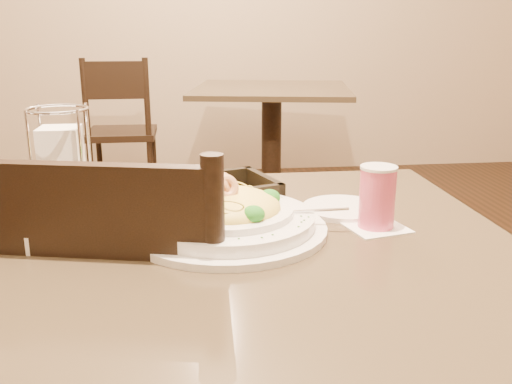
{
  "coord_description": "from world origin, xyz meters",
  "views": [
    {
      "loc": [
        -0.11,
        -0.91,
        1.12
      ],
      "look_at": [
        0.0,
        0.02,
        0.84
      ],
      "focal_mm": 40.0,
      "sensor_mm": 36.0,
      "label": 1
    }
  ],
  "objects": [
    {
      "name": "side_plate",
      "position": [
        0.19,
        0.14,
        0.76
      ],
      "size": [
        0.18,
        0.18,
        0.01
      ],
      "primitive_type": "cylinder",
      "rotation": [
        0.0,
        0.0,
        0.16
      ],
      "color": "white",
      "rests_on": "main_table"
    },
    {
      "name": "pasta_bowl",
      "position": [
        -0.05,
        0.04,
        0.79
      ],
      "size": [
        0.39,
        0.35,
        0.11
      ],
      "rotation": [
        0.0,
        0.0,
        -0.3
      ],
      "color": "white",
      "rests_on": "main_table"
    },
    {
      "name": "background_table",
      "position": [
        0.38,
        2.46,
        0.52
      ],
      "size": [
        1.04,
        1.04,
        0.76
      ],
      "rotation": [
        0.0,
        0.0,
        -0.18
      ],
      "color": "black",
      "rests_on": "ground"
    },
    {
      "name": "main_table",
      "position": [
        0.0,
        0.0,
        0.52
      ],
      "size": [
        0.9,
        0.9,
        0.76
      ],
      "color": "black",
      "rests_on": "ground"
    },
    {
      "name": "drink_glass",
      "position": [
        0.22,
        0.04,
        0.82
      ],
      "size": [
        0.12,
        0.12,
        0.12
      ],
      "rotation": [
        0.0,
        0.0,
        0.24
      ],
      "color": "white",
      "rests_on": "main_table"
    },
    {
      "name": "dining_chair_far",
      "position": [
        -0.54,
        2.7,
        0.5
      ],
      "size": [
        0.42,
        0.42,
        0.93
      ],
      "rotation": [
        0.0,
        0.0,
        3.14
      ],
      "color": "black",
      "rests_on": "ground"
    },
    {
      "name": "napkin_caddy",
      "position": [
        -0.37,
        0.27,
        0.84
      ],
      "size": [
        0.12,
        0.12,
        0.2
      ],
      "rotation": [
        0.0,
        0.0,
        0.28
      ],
      "color": "silver",
      "rests_on": "main_table"
    },
    {
      "name": "dining_chair_near",
      "position": [
        -0.22,
        0.08,
        0.5
      ],
      "size": [
        0.5,
        0.5,
        0.93
      ],
      "rotation": [
        0.0,
        0.0,
        2.91
      ],
      "color": "black",
      "rests_on": "ground"
    },
    {
      "name": "bread_basket",
      "position": [
        -0.05,
        0.19,
        0.78
      ],
      "size": [
        0.24,
        0.22,
        0.06
      ],
      "rotation": [
        0.0,
        0.0,
        0.34
      ],
      "color": "black",
      "rests_on": "main_table"
    },
    {
      "name": "butter_ramekin",
      "position": [
        -0.37,
        0.0,
        0.77
      ],
      "size": [
        0.07,
        0.07,
        0.03
      ],
      "primitive_type": "cylinder",
      "rotation": [
        0.0,
        0.0,
        0.01
      ],
      "color": "white",
      "rests_on": "main_table"
    }
  ]
}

